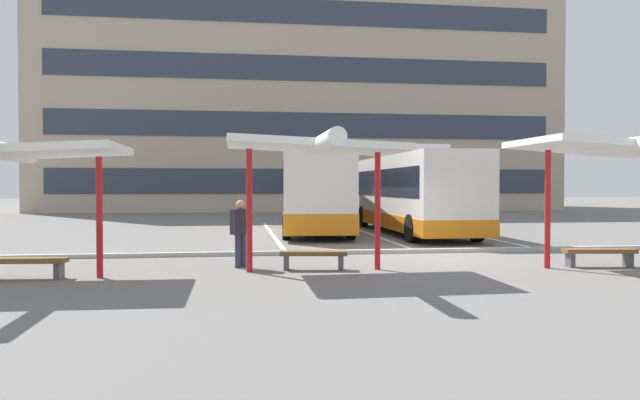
{
  "coord_description": "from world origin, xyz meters",
  "views": [
    {
      "loc": [
        -5.53,
        -16.24,
        2.02
      ],
      "look_at": [
        -2.8,
        3.27,
        1.54
      ],
      "focal_mm": 34.12,
      "sensor_mm": 36.0,
      "label": 1
    }
  ],
  "objects_px": {
    "bench_2": "(599,253)",
    "waiting_shelter_0": "(14,154)",
    "bench_0": "(21,263)",
    "waiting_shelter_1": "(316,148)",
    "waiting_passenger_1": "(241,229)",
    "coach_bus_1": "(412,193)",
    "waiting_shelter_2": "(608,150)",
    "bench_1": "(314,256)",
    "coach_bus_0": "(315,191)"
  },
  "relations": [
    {
      "from": "bench_2",
      "to": "bench_1",
      "type": "bearing_deg",
      "value": 176.26
    },
    {
      "from": "waiting_shelter_1",
      "to": "waiting_passenger_1",
      "type": "bearing_deg",
      "value": 148.68
    },
    {
      "from": "waiting_passenger_1",
      "to": "bench_1",
      "type": "bearing_deg",
      "value": -20.06
    },
    {
      "from": "coach_bus_0",
      "to": "waiting_shelter_0",
      "type": "distance_m",
      "value": 14.67
    },
    {
      "from": "bench_0",
      "to": "bench_1",
      "type": "distance_m",
      "value": 6.44
    },
    {
      "from": "coach_bus_1",
      "to": "waiting_shelter_2",
      "type": "relative_size",
      "value": 2.41
    },
    {
      "from": "bench_1",
      "to": "bench_2",
      "type": "xyz_separation_m",
      "value": [
        7.06,
        -0.46,
        0.0
      ]
    },
    {
      "from": "bench_0",
      "to": "waiting_shelter_2",
      "type": "relative_size",
      "value": 0.4
    },
    {
      "from": "bench_0",
      "to": "waiting_shelter_2",
      "type": "bearing_deg",
      "value": -1.05
    },
    {
      "from": "bench_2",
      "to": "waiting_shelter_0",
      "type": "bearing_deg",
      "value": -178.25
    },
    {
      "from": "bench_2",
      "to": "coach_bus_0",
      "type": "bearing_deg",
      "value": 114.98
    },
    {
      "from": "coach_bus_0",
      "to": "bench_0",
      "type": "relative_size",
      "value": 5.37
    },
    {
      "from": "bench_1",
      "to": "waiting_passenger_1",
      "type": "relative_size",
      "value": 0.99
    },
    {
      "from": "coach_bus_1",
      "to": "bench_2",
      "type": "height_order",
      "value": "coach_bus_1"
    },
    {
      "from": "coach_bus_1",
      "to": "bench_2",
      "type": "relative_size",
      "value": 6.46
    },
    {
      "from": "waiting_passenger_1",
      "to": "waiting_shelter_1",
      "type": "bearing_deg",
      "value": -31.32
    },
    {
      "from": "coach_bus_0",
      "to": "waiting_shelter_1",
      "type": "relative_size",
      "value": 2.21
    },
    {
      "from": "waiting_shelter_0",
      "to": "waiting_shelter_2",
      "type": "relative_size",
      "value": 1.05
    },
    {
      "from": "waiting_shelter_1",
      "to": "bench_2",
      "type": "distance_m",
      "value": 7.5
    },
    {
      "from": "bench_1",
      "to": "bench_2",
      "type": "distance_m",
      "value": 7.08
    },
    {
      "from": "coach_bus_0",
      "to": "coach_bus_1",
      "type": "xyz_separation_m",
      "value": [
        4.0,
        -0.97,
        -0.1
      ]
    },
    {
      "from": "waiting_shelter_0",
      "to": "waiting_passenger_1",
      "type": "distance_m",
      "value": 5.22
    },
    {
      "from": "waiting_shelter_0",
      "to": "bench_0",
      "type": "height_order",
      "value": "waiting_shelter_0"
    },
    {
      "from": "waiting_shelter_1",
      "to": "waiting_passenger_1",
      "type": "height_order",
      "value": "waiting_shelter_1"
    },
    {
      "from": "waiting_shelter_1",
      "to": "waiting_passenger_1",
      "type": "relative_size",
      "value": 2.82
    },
    {
      "from": "coach_bus_1",
      "to": "bench_0",
      "type": "relative_size",
      "value": 5.97
    },
    {
      "from": "coach_bus_0",
      "to": "coach_bus_1",
      "type": "distance_m",
      "value": 4.12
    },
    {
      "from": "waiting_passenger_1",
      "to": "bench_0",
      "type": "bearing_deg",
      "value": -166.15
    },
    {
      "from": "waiting_shelter_2",
      "to": "coach_bus_0",
      "type": "bearing_deg",
      "value": 114.41
    },
    {
      "from": "bench_0",
      "to": "waiting_passenger_1",
      "type": "xyz_separation_m",
      "value": [
        4.69,
        1.16,
        0.62
      ]
    },
    {
      "from": "bench_0",
      "to": "bench_2",
      "type": "relative_size",
      "value": 1.08
    },
    {
      "from": "waiting_shelter_1",
      "to": "waiting_shelter_2",
      "type": "bearing_deg",
      "value": -2.89
    },
    {
      "from": "coach_bus_1",
      "to": "coach_bus_0",
      "type": "bearing_deg",
      "value": 166.3
    },
    {
      "from": "waiting_shelter_2",
      "to": "bench_2",
      "type": "distance_m",
      "value": 2.56
    },
    {
      "from": "waiting_shelter_0",
      "to": "bench_1",
      "type": "height_order",
      "value": "waiting_shelter_0"
    },
    {
      "from": "coach_bus_0",
      "to": "bench_1",
      "type": "bearing_deg",
      "value": -97.56
    },
    {
      "from": "coach_bus_0",
      "to": "waiting_passenger_1",
      "type": "height_order",
      "value": "coach_bus_0"
    },
    {
      "from": "coach_bus_0",
      "to": "bench_0",
      "type": "height_order",
      "value": "coach_bus_0"
    },
    {
      "from": "waiting_shelter_1",
      "to": "bench_2",
      "type": "xyz_separation_m",
      "value": [
        7.06,
        -0.04,
        -2.53
      ]
    },
    {
      "from": "coach_bus_0",
      "to": "coach_bus_1",
      "type": "height_order",
      "value": "coach_bus_0"
    },
    {
      "from": "bench_1",
      "to": "bench_2",
      "type": "height_order",
      "value": "same"
    },
    {
      "from": "coach_bus_1",
      "to": "waiting_shelter_2",
      "type": "xyz_separation_m",
      "value": [
        1.55,
        -11.24,
        1.2
      ]
    },
    {
      "from": "waiting_shelter_1",
      "to": "bench_2",
      "type": "bearing_deg",
      "value": -0.34
    },
    {
      "from": "waiting_shelter_0",
      "to": "bench_2",
      "type": "xyz_separation_m",
      "value": [
        13.48,
        0.41,
        -2.33
      ]
    },
    {
      "from": "bench_1",
      "to": "waiting_shelter_2",
      "type": "xyz_separation_m",
      "value": [
        7.06,
        -0.78,
        2.55
      ]
    },
    {
      "from": "bench_1",
      "to": "waiting_shelter_2",
      "type": "distance_m",
      "value": 7.55
    },
    {
      "from": "bench_0",
      "to": "bench_2",
      "type": "bearing_deg",
      "value": 0.29
    },
    {
      "from": "waiting_shelter_0",
      "to": "waiting_shelter_2",
      "type": "xyz_separation_m",
      "value": [
        13.48,
        0.1,
        0.21
      ]
    },
    {
      "from": "waiting_shelter_1",
      "to": "bench_2",
      "type": "relative_size",
      "value": 2.63
    },
    {
      "from": "bench_2",
      "to": "waiting_shelter_1",
      "type": "bearing_deg",
      "value": 179.66
    }
  ]
}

